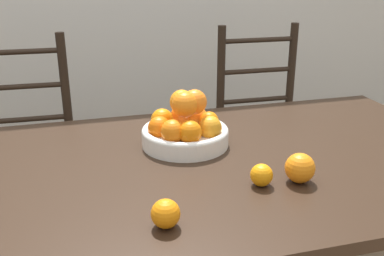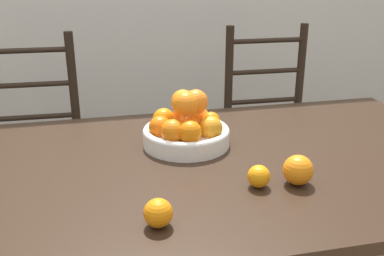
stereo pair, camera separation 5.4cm
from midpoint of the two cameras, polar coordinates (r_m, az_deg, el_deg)
dining_table at (r=1.37m, az=1.40°, el=-7.84°), size 1.80×0.95×0.75m
fruit_bowl at (r=1.43m, az=0.31°, el=0.10°), size 0.28×0.28×0.18m
orange_loose_0 at (r=1.23m, az=14.54°, el=-5.20°), size 0.08×0.08×0.08m
orange_loose_1 at (r=1.20m, az=9.75°, el=-6.08°), size 0.06×0.06×0.06m
orange_loose_2 at (r=1.02m, az=-2.79°, el=-10.75°), size 0.07×0.07×0.07m
chair_left at (r=2.11m, az=-18.77°, el=-3.72°), size 0.43×0.41×1.02m
chair_right at (r=2.27m, az=10.72°, el=-1.20°), size 0.43×0.41×1.02m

